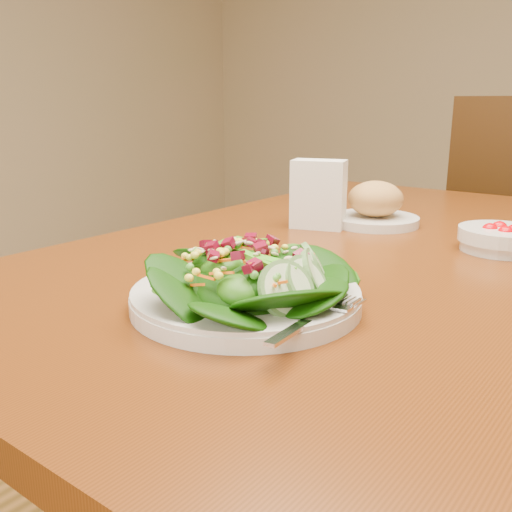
% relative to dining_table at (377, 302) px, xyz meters
% --- Properties ---
extents(dining_table, '(0.90, 1.40, 0.75)m').
position_rel_dining_table_xyz_m(dining_table, '(0.00, 0.00, 0.00)').
color(dining_table, '#5D290B').
rests_on(dining_table, ground_plane).
extents(salad_plate, '(0.28, 0.28, 0.08)m').
position_rel_dining_table_xyz_m(salad_plate, '(0.01, -0.37, 0.13)').
color(salad_plate, silver).
rests_on(salad_plate, dining_table).
extents(bread_plate, '(0.18, 0.18, 0.09)m').
position_rel_dining_table_xyz_m(bread_plate, '(-0.09, 0.16, 0.14)').
color(bread_plate, silver).
rests_on(bread_plate, dining_table).
extents(tomato_bowl, '(0.14, 0.14, 0.05)m').
position_rel_dining_table_xyz_m(tomato_bowl, '(0.17, 0.09, 0.12)').
color(tomato_bowl, silver).
rests_on(tomato_bowl, dining_table).
extents(napkin_holder, '(0.11, 0.09, 0.13)m').
position_rel_dining_table_xyz_m(napkin_holder, '(-0.16, 0.06, 0.17)').
color(napkin_holder, white).
rests_on(napkin_holder, dining_table).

